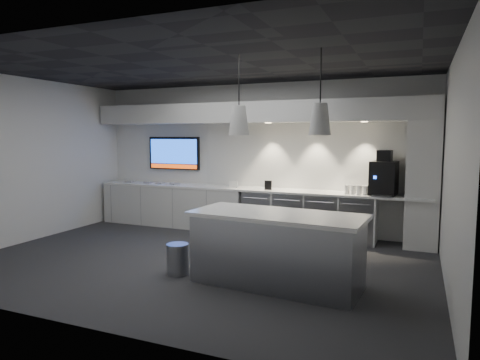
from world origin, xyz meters
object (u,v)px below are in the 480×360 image
at_px(island, 277,249).
at_px(bin, 178,259).
at_px(coffee_machine, 384,177).
at_px(wall_tv, 174,153).

xyz_separation_m(island, bin, (-1.42, -0.14, -0.26)).
bearing_deg(island, bin, -170.01).
height_order(bin, coffee_machine, coffee_machine).
xyz_separation_m(island, coffee_machine, (1.11, 2.73, 0.75)).
distance_m(wall_tv, island, 4.61).
bearing_deg(coffee_machine, wall_tv, -177.11).
bearing_deg(wall_tv, island, -41.57).
bearing_deg(wall_tv, coffee_machine, -3.16).
xyz_separation_m(wall_tv, bin, (1.94, -3.11, -1.34)).
bearing_deg(bin, island, 5.55).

